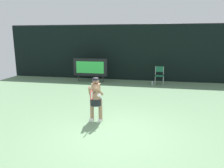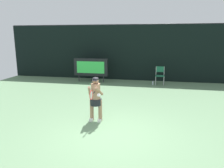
{
  "view_description": "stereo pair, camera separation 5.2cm",
  "coord_description": "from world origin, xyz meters",
  "px_view_note": "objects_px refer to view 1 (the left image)",
  "views": [
    {
      "loc": [
        1.1,
        -5.75,
        2.82
      ],
      "look_at": [
        -0.47,
        2.21,
        1.05
      ],
      "focal_mm": 34.46,
      "sensor_mm": 36.0,
      "label": 1
    },
    {
      "loc": [
        1.15,
        -5.74,
        2.82
      ],
      "look_at": [
        -0.47,
        2.21,
        1.05
      ],
      "focal_mm": 34.46,
      "sensor_mm": 36.0,
      "label": 2
    }
  ],
  "objects_px": {
    "water_bottle": "(152,83)",
    "tennis_racket": "(92,95)",
    "tennis_player": "(96,97)",
    "umpire_chair": "(159,74)",
    "scoreboard": "(90,67)"
  },
  "relations": [
    {
      "from": "scoreboard",
      "to": "umpire_chair",
      "type": "bearing_deg",
      "value": 1.19
    },
    {
      "from": "scoreboard",
      "to": "tennis_player",
      "type": "xyz_separation_m",
      "value": [
        2.11,
        -6.33,
        -0.1
      ]
    },
    {
      "from": "water_bottle",
      "to": "tennis_player",
      "type": "height_order",
      "value": "tennis_player"
    },
    {
      "from": "water_bottle",
      "to": "tennis_player",
      "type": "bearing_deg",
      "value": -106.36
    },
    {
      "from": "tennis_player",
      "to": "tennis_racket",
      "type": "height_order",
      "value": "tennis_player"
    },
    {
      "from": "water_bottle",
      "to": "tennis_racket",
      "type": "distance_m",
      "value": 7.02
    },
    {
      "from": "water_bottle",
      "to": "tennis_racket",
      "type": "xyz_separation_m",
      "value": [
        -1.8,
        -6.72,
        0.95
      ]
    },
    {
      "from": "water_bottle",
      "to": "tennis_racket",
      "type": "bearing_deg",
      "value": -105.0
    },
    {
      "from": "water_bottle",
      "to": "tennis_racket",
      "type": "relative_size",
      "value": 0.44
    },
    {
      "from": "umpire_chair",
      "to": "water_bottle",
      "type": "xyz_separation_m",
      "value": [
        -0.4,
        -0.23,
        -0.5
      ]
    },
    {
      "from": "umpire_chair",
      "to": "tennis_racket",
      "type": "height_order",
      "value": "tennis_racket"
    },
    {
      "from": "scoreboard",
      "to": "tennis_racket",
      "type": "relative_size",
      "value": 3.65
    },
    {
      "from": "scoreboard",
      "to": "tennis_player",
      "type": "relative_size",
      "value": 1.44
    },
    {
      "from": "umpire_chair",
      "to": "tennis_racket",
      "type": "bearing_deg",
      "value": -107.58
    },
    {
      "from": "tennis_player",
      "to": "tennis_racket",
      "type": "xyz_separation_m",
      "value": [
        0.02,
        -0.53,
        0.23
      ]
    }
  ]
}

